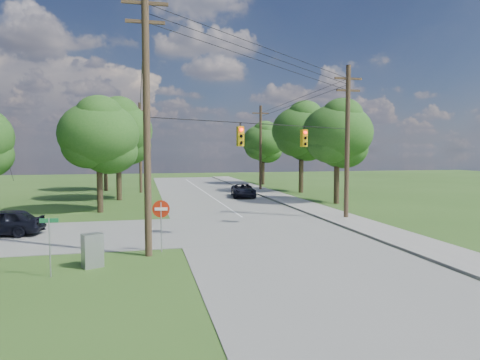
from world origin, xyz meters
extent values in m
plane|color=#2E521B|center=(0.00, 0.00, 0.00)|extent=(140.00, 140.00, 0.00)
cube|color=gray|center=(2.00, 5.00, 0.01)|extent=(10.00, 100.00, 0.03)
cube|color=gray|center=(8.70, 5.00, 0.06)|extent=(2.60, 100.00, 0.12)
cylinder|color=#4C3827|center=(-4.60, 0.40, 6.00)|extent=(0.32, 0.32, 12.00)
cube|color=#4C3827|center=(-4.60, 0.40, 11.10)|extent=(2.00, 0.12, 0.14)
cube|color=#4C3827|center=(-4.60, 0.40, 10.30)|extent=(1.70, 0.12, 0.14)
cylinder|color=#4C3827|center=(8.90, 8.00, 5.25)|extent=(0.32, 0.32, 10.50)
cube|color=#4C3827|center=(8.90, 8.00, 9.60)|extent=(2.00, 0.12, 0.14)
cube|color=#4C3827|center=(8.90, 8.00, 8.80)|extent=(1.70, 0.12, 0.14)
cylinder|color=#4C3827|center=(8.90, 30.00, 5.00)|extent=(0.32, 0.32, 10.00)
cube|color=#4C3827|center=(8.90, 30.00, 9.10)|extent=(2.00, 0.12, 0.14)
cylinder|color=#4C3827|center=(-5.00, 30.00, 5.00)|extent=(0.32, 0.32, 10.00)
cube|color=#4C3827|center=(-5.00, 30.00, 9.10)|extent=(2.00, 0.12, 0.14)
cylinder|color=black|center=(2.15, 4.20, 10.35)|extent=(13.52, 7.63, 1.53)
cylinder|color=black|center=(2.15, 4.20, 9.95)|extent=(13.52, 7.63, 1.53)
cylinder|color=black|center=(2.15, 4.20, 9.55)|extent=(13.52, 7.63, 1.53)
cylinder|color=black|center=(8.90, 19.00, 9.35)|extent=(0.03, 22.00, 0.53)
cylinder|color=black|center=(-4.80, 15.20, 10.10)|extent=(0.43, 29.60, 2.03)
cylinder|color=black|center=(8.90, 19.00, 8.95)|extent=(0.03, 22.00, 0.53)
cylinder|color=black|center=(-4.80, 15.20, 9.70)|extent=(0.43, 29.60, 2.03)
cylinder|color=black|center=(2.15, 4.20, 6.20)|extent=(13.52, 7.63, 0.04)
cube|color=#E7B60D|center=(0.26, 3.02, 5.48)|extent=(0.32, 0.22, 1.05)
sphere|color=#FF0C05|center=(0.26, 2.88, 5.83)|extent=(0.17, 0.17, 0.17)
cube|color=#E7B60D|center=(0.26, 3.26, 5.48)|extent=(0.32, 0.22, 1.05)
sphere|color=#FF0C05|center=(0.26, 3.40, 5.83)|extent=(0.17, 0.17, 0.17)
cube|color=#E7B60D|center=(4.85, 5.60, 5.48)|extent=(0.32, 0.22, 1.05)
sphere|color=#FF0C05|center=(4.85, 5.46, 5.83)|extent=(0.17, 0.17, 0.17)
cube|color=#E7B60D|center=(4.85, 5.84, 5.48)|extent=(0.32, 0.22, 1.05)
sphere|color=#FF0C05|center=(4.85, 5.98, 5.83)|extent=(0.17, 0.17, 0.17)
cylinder|color=#3E311F|center=(-8.00, 15.00, 1.57)|extent=(0.45, 0.45, 3.15)
ellipsoid|color=#205118|center=(-8.00, 15.00, 5.94)|extent=(6.00, 6.00, 4.92)
cylinder|color=#3E311F|center=(-7.00, 23.00, 1.75)|extent=(0.50, 0.50, 3.50)
ellipsoid|color=#205118|center=(-7.00, 23.00, 6.60)|extent=(6.40, 6.40, 5.25)
cylinder|color=#3E311F|center=(-9.00, 33.00, 1.66)|extent=(0.48, 0.47, 3.32)
ellipsoid|color=#205118|center=(-9.00, 33.00, 6.27)|extent=(6.00, 6.00, 4.92)
cylinder|color=#3E311F|center=(12.00, 16.00, 1.66)|extent=(0.48, 0.48, 3.32)
ellipsoid|color=#205118|center=(12.00, 16.00, 6.27)|extent=(6.20, 6.20, 5.08)
cylinder|color=#3E311F|center=(12.50, 26.00, 1.84)|extent=(0.52, 0.52, 3.67)
ellipsoid|color=#205118|center=(12.50, 26.00, 6.93)|extent=(6.60, 6.60, 5.41)
cylinder|color=#3E311F|center=(11.50, 38.00, 1.57)|extent=(0.45, 0.45, 3.15)
ellipsoid|color=#205118|center=(11.50, 38.00, 5.94)|extent=(5.80, 5.80, 4.76)
imported|color=black|center=(-12.44, 6.70, 0.77)|extent=(4.51, 2.22, 1.48)
imported|color=black|center=(5.06, 22.69, 0.70)|extent=(2.83, 5.05, 1.33)
cube|color=#919497|center=(-6.85, -1.00, 0.69)|extent=(0.92, 0.82, 1.38)
cylinder|color=#919497|center=(-4.00, 1.00, 1.17)|extent=(0.06, 0.06, 2.35)
cylinder|color=#B1220C|center=(-4.00, 1.00, 2.03)|extent=(0.81, 0.15, 0.81)
cube|color=white|center=(-4.00, 0.97, 2.03)|extent=(0.58, 0.12, 0.14)
cylinder|color=#919497|center=(-8.23, -2.10, 1.12)|extent=(0.05, 0.05, 2.23)
cube|color=#166135|center=(-8.23, -2.10, 2.14)|extent=(0.67, 0.08, 0.16)
camera|label=1|loc=(-4.82, -18.98, 4.75)|focal=32.00mm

